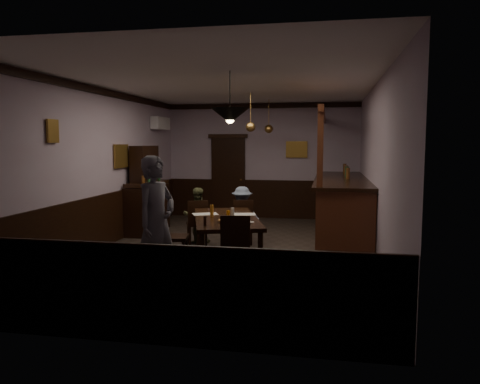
% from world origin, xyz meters
% --- Properties ---
extents(room, '(5.01, 8.01, 3.01)m').
position_xyz_m(room, '(0.00, 0.00, 1.50)').
color(room, '#2D2621').
rests_on(room, ground).
extents(dining_table, '(1.60, 2.40, 0.75)m').
position_xyz_m(dining_table, '(0.06, -0.71, 0.69)').
color(dining_table, black).
rests_on(dining_table, ground).
extents(chair_far_left, '(0.50, 0.50, 0.88)m').
position_xyz_m(chair_far_left, '(-0.74, 0.38, 0.48)').
color(chair_far_left, black).
rests_on(chair_far_left, ground).
extents(chair_far_right, '(0.45, 0.45, 0.89)m').
position_xyz_m(chair_far_right, '(0.11, 0.64, 0.48)').
color(chair_far_right, black).
rests_on(chair_far_right, ground).
extents(chair_near, '(0.47, 0.47, 0.96)m').
position_xyz_m(chair_near, '(0.46, -1.97, 0.53)').
color(chair_near, black).
rests_on(chair_near, ground).
extents(chair_side, '(0.50, 0.50, 1.00)m').
position_xyz_m(chair_side, '(-0.78, -1.16, 0.55)').
color(chair_side, black).
rests_on(chair_side, ground).
extents(person_standing, '(0.65, 0.77, 1.80)m').
position_xyz_m(person_standing, '(-0.58, -2.21, 0.90)').
color(person_standing, slate).
rests_on(person_standing, ground).
extents(person_seated_left, '(0.65, 0.58, 1.10)m').
position_xyz_m(person_seated_left, '(-0.83, 0.64, 0.55)').
color(person_seated_left, brown).
rests_on(person_seated_left, ground).
extents(person_seated_right, '(0.78, 0.55, 1.11)m').
position_xyz_m(person_seated_right, '(0.03, 0.90, 0.55)').
color(person_seated_right, slate).
rests_on(person_seated_right, ground).
extents(newspaper_left, '(0.51, 0.45, 0.01)m').
position_xyz_m(newspaper_left, '(-0.35, -0.48, 0.75)').
color(newspaper_left, silver).
rests_on(newspaper_left, dining_table).
extents(newspaper_right, '(0.47, 0.37, 0.01)m').
position_xyz_m(newspaper_right, '(0.29, -0.38, 0.75)').
color(newspaper_right, silver).
rests_on(newspaper_right, dining_table).
extents(napkin, '(0.19, 0.19, 0.00)m').
position_xyz_m(napkin, '(0.10, -0.95, 0.75)').
color(napkin, '#E2D153').
rests_on(napkin, dining_table).
extents(saucer, '(0.15, 0.15, 0.01)m').
position_xyz_m(saucer, '(0.53, -1.17, 0.76)').
color(saucer, white).
rests_on(saucer, dining_table).
extents(coffee_cup, '(0.10, 0.10, 0.07)m').
position_xyz_m(coffee_cup, '(0.48, -1.17, 0.80)').
color(coffee_cup, white).
rests_on(coffee_cup, saucer).
extents(pastry_plate, '(0.22, 0.22, 0.01)m').
position_xyz_m(pastry_plate, '(0.22, -1.28, 0.76)').
color(pastry_plate, white).
rests_on(pastry_plate, dining_table).
extents(pastry_ring_a, '(0.13, 0.13, 0.04)m').
position_xyz_m(pastry_ring_a, '(0.12, -1.26, 0.79)').
color(pastry_ring_a, '#C68C47').
rests_on(pastry_ring_a, pastry_plate).
extents(pastry_ring_b, '(0.13, 0.13, 0.04)m').
position_xyz_m(pastry_ring_b, '(0.20, -1.20, 0.79)').
color(pastry_ring_b, '#C68C47').
rests_on(pastry_ring_b, pastry_plate).
extents(soda_can, '(0.07, 0.07, 0.12)m').
position_xyz_m(soda_can, '(0.11, -0.76, 0.81)').
color(soda_can, orange).
rests_on(soda_can, dining_table).
extents(beer_glass, '(0.06, 0.06, 0.20)m').
position_xyz_m(beer_glass, '(-0.17, -0.72, 0.85)').
color(beer_glass, '#BF721E').
rests_on(beer_glass, dining_table).
extents(water_glass, '(0.06, 0.06, 0.15)m').
position_xyz_m(water_glass, '(0.16, -0.66, 0.82)').
color(water_glass, silver).
rests_on(water_glass, dining_table).
extents(pepper_mill, '(0.04, 0.04, 0.14)m').
position_xyz_m(pepper_mill, '(-0.08, -1.53, 0.82)').
color(pepper_mill, black).
rests_on(pepper_mill, dining_table).
extents(sideboard, '(0.52, 1.44, 1.91)m').
position_xyz_m(sideboard, '(-2.21, 1.51, 0.76)').
color(sideboard, black).
rests_on(sideboard, ground).
extents(bar_counter, '(1.08, 4.64, 2.60)m').
position_xyz_m(bar_counter, '(1.99, 1.84, 0.65)').
color(bar_counter, '#4C2214').
rests_on(bar_counter, ground).
extents(door_back, '(0.90, 0.06, 2.10)m').
position_xyz_m(door_back, '(-0.90, 3.95, 1.05)').
color(door_back, black).
rests_on(door_back, ground).
extents(ac_unit, '(0.20, 0.85, 0.30)m').
position_xyz_m(ac_unit, '(-2.38, 2.90, 2.45)').
color(ac_unit, white).
rests_on(ac_unit, ground).
extents(picture_left_small, '(0.04, 0.28, 0.36)m').
position_xyz_m(picture_left_small, '(-2.46, -1.60, 2.15)').
color(picture_left_small, olive).
rests_on(picture_left_small, ground).
extents(picture_left_large, '(0.04, 0.62, 0.48)m').
position_xyz_m(picture_left_large, '(-2.46, 0.80, 1.70)').
color(picture_left_large, olive).
rests_on(picture_left_large, ground).
extents(picture_back, '(0.55, 0.04, 0.42)m').
position_xyz_m(picture_back, '(0.90, 3.96, 1.80)').
color(picture_back, olive).
rests_on(picture_back, ground).
extents(pendant_iron, '(0.56, 0.56, 0.75)m').
position_xyz_m(pendant_iron, '(0.29, -1.47, 2.36)').
color(pendant_iron, black).
rests_on(pendant_iron, ground).
extents(pendant_brass_mid, '(0.20, 0.20, 0.81)m').
position_xyz_m(pendant_brass_mid, '(0.10, 1.51, 2.30)').
color(pendant_brass_mid, '#BF8C3F').
rests_on(pendant_brass_mid, ground).
extents(pendant_brass_far, '(0.20, 0.20, 0.81)m').
position_xyz_m(pendant_brass_far, '(0.30, 2.95, 2.30)').
color(pendant_brass_far, '#BF8C3F').
rests_on(pendant_brass_far, ground).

